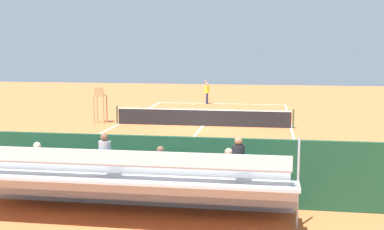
% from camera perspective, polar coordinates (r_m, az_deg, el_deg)
% --- Properties ---
extents(ground_plane, '(60.00, 60.00, 0.00)m').
position_cam_1_polar(ground_plane, '(28.54, 1.24, -1.27)').
color(ground_plane, '#BC6033').
extents(court_line_markings, '(10.10, 22.20, 0.01)m').
position_cam_1_polar(court_line_markings, '(28.58, 1.25, -1.25)').
color(court_line_markings, white).
rests_on(court_line_markings, ground).
extents(tennis_net, '(10.30, 0.10, 1.07)m').
position_cam_1_polar(tennis_net, '(28.47, 1.24, -0.27)').
color(tennis_net, black).
rests_on(tennis_net, ground).
extents(backdrop_wall, '(18.00, 0.16, 2.00)m').
position_cam_1_polar(backdrop_wall, '(14.86, -5.98, -6.14)').
color(backdrop_wall, '#194228').
rests_on(backdrop_wall, ground).
extents(bleacher_stand, '(9.06, 2.40, 2.48)m').
position_cam_1_polar(bleacher_stand, '(13.59, -7.30, -7.78)').
color(bleacher_stand, '#B2B2B7').
rests_on(bleacher_stand, ground).
extents(umpire_chair, '(0.67, 0.67, 2.14)m').
position_cam_1_polar(umpire_chair, '(30.00, -10.53, 1.59)').
color(umpire_chair, '#A88456').
rests_on(umpire_chair, ground).
extents(courtside_bench, '(1.80, 0.40, 0.93)m').
position_cam_1_polar(courtside_bench, '(15.27, 3.22, -7.43)').
color(courtside_bench, '#234C2D').
rests_on(courtside_bench, ground).
extents(equipment_bag, '(0.90, 0.36, 0.36)m').
position_cam_1_polar(equipment_bag, '(15.56, -4.21, -8.59)').
color(equipment_bag, '#B22D2D').
rests_on(equipment_bag, ground).
extents(tennis_player, '(0.40, 0.55, 1.93)m').
position_cam_1_polar(tennis_player, '(39.08, 1.73, 2.77)').
color(tennis_player, navy).
rests_on(tennis_player, ground).
extents(tennis_racket, '(0.52, 0.51, 0.03)m').
position_cam_1_polar(tennis_racket, '(38.78, 0.24, 1.24)').
color(tennis_racket, black).
rests_on(tennis_racket, ground).
extents(tennis_ball_near, '(0.07, 0.07, 0.07)m').
position_cam_1_polar(tennis_ball_near, '(36.01, 1.62, 0.74)').
color(tennis_ball_near, '#CCDB33').
rests_on(tennis_ball_near, ground).
extents(tennis_ball_far, '(0.07, 0.07, 0.07)m').
position_cam_1_polar(tennis_ball_far, '(38.05, 1.85, 1.13)').
color(tennis_ball_far, '#CCDB33').
rests_on(tennis_ball_far, ground).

